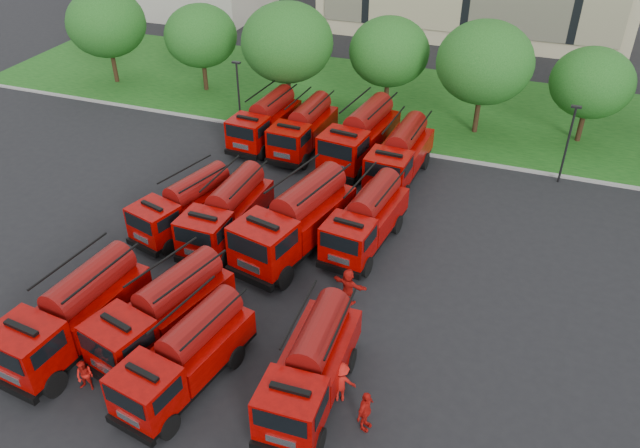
{
  "coord_description": "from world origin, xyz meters",
  "views": [
    {
      "loc": [
        9.49,
        -19.76,
        19.71
      ],
      "look_at": [
        0.46,
        5.15,
        1.8
      ],
      "focal_mm": 35.0,
      "sensor_mm": 36.0,
      "label": 1
    }
  ],
  "objects_px": {
    "fire_truck_7": "(366,219)",
    "firefighter_1": "(89,389)",
    "fire_truck_8": "(265,121)",
    "firefighter_3": "(340,398)",
    "firefighter_2": "(364,427)",
    "firefighter_4": "(219,268)",
    "firefighter_5": "(348,302)",
    "fire_truck_1": "(163,311)",
    "fire_truck_6": "(296,220)",
    "fire_truck_9": "(304,129)",
    "fire_truck_0": "(75,313)",
    "fire_truck_2": "(186,355)",
    "fire_truck_10": "(361,136)",
    "fire_truck_5": "(227,212)",
    "fire_truck_11": "(400,154)",
    "fire_truck_4": "(185,205)",
    "fire_truck_3": "(311,366)"
  },
  "relations": [
    {
      "from": "firefighter_5",
      "to": "fire_truck_0",
      "type": "bearing_deg",
      "value": 44.97
    },
    {
      "from": "fire_truck_5",
      "to": "firefighter_4",
      "type": "height_order",
      "value": "fire_truck_5"
    },
    {
      "from": "fire_truck_1",
      "to": "firefighter_3",
      "type": "height_order",
      "value": "fire_truck_1"
    },
    {
      "from": "fire_truck_6",
      "to": "firefighter_3",
      "type": "xyz_separation_m",
      "value": [
        5.35,
        -8.76,
        -1.84
      ]
    },
    {
      "from": "firefighter_1",
      "to": "firefighter_5",
      "type": "bearing_deg",
      "value": 37.28
    },
    {
      "from": "firefighter_2",
      "to": "firefighter_4",
      "type": "bearing_deg",
      "value": 67.66
    },
    {
      "from": "fire_truck_10",
      "to": "firefighter_2",
      "type": "xyz_separation_m",
      "value": [
        6.44,
        -20.54,
        -1.78
      ]
    },
    {
      "from": "fire_truck_8",
      "to": "firefighter_3",
      "type": "relative_size",
      "value": 3.7
    },
    {
      "from": "fire_truck_6",
      "to": "fire_truck_9",
      "type": "distance_m",
      "value": 11.53
    },
    {
      "from": "fire_truck_2",
      "to": "fire_truck_4",
      "type": "height_order",
      "value": "fire_truck_2"
    },
    {
      "from": "fire_truck_4",
      "to": "firefighter_4",
      "type": "distance_m",
      "value": 4.52
    },
    {
      "from": "fire_truck_3",
      "to": "fire_truck_11",
      "type": "bearing_deg",
      "value": 91.31
    },
    {
      "from": "fire_truck_6",
      "to": "fire_truck_7",
      "type": "bearing_deg",
      "value": 41.12
    },
    {
      "from": "fire_truck_10",
      "to": "fire_truck_7",
      "type": "bearing_deg",
      "value": -63.65
    },
    {
      "from": "fire_truck_2",
      "to": "firefighter_1",
      "type": "bearing_deg",
      "value": -144.23
    },
    {
      "from": "fire_truck_10",
      "to": "firefighter_4",
      "type": "height_order",
      "value": "fire_truck_10"
    },
    {
      "from": "fire_truck_4",
      "to": "fire_truck_9",
      "type": "height_order",
      "value": "fire_truck_9"
    },
    {
      "from": "fire_truck_6",
      "to": "fire_truck_1",
      "type": "bearing_deg",
      "value": -96.1
    },
    {
      "from": "fire_truck_6",
      "to": "firefighter_2",
      "type": "distance_m",
      "value": 11.98
    },
    {
      "from": "firefighter_1",
      "to": "firefighter_5",
      "type": "distance_m",
      "value": 11.97
    },
    {
      "from": "fire_truck_7",
      "to": "firefighter_1",
      "type": "distance_m",
      "value": 15.62
    },
    {
      "from": "fire_truck_0",
      "to": "fire_truck_6",
      "type": "xyz_separation_m",
      "value": [
        6.32,
        9.62,
        0.15
      ]
    },
    {
      "from": "fire_truck_9",
      "to": "fire_truck_10",
      "type": "bearing_deg",
      "value": 1.37
    },
    {
      "from": "fire_truck_3",
      "to": "fire_truck_4",
      "type": "xyz_separation_m",
      "value": [
        -10.63,
        8.69,
        -0.06
      ]
    },
    {
      "from": "fire_truck_1",
      "to": "fire_truck_7",
      "type": "height_order",
      "value": "fire_truck_1"
    },
    {
      "from": "fire_truck_10",
      "to": "fire_truck_11",
      "type": "relative_size",
      "value": 1.1
    },
    {
      "from": "fire_truck_4",
      "to": "fire_truck_6",
      "type": "bearing_deg",
      "value": 17.66
    },
    {
      "from": "fire_truck_2",
      "to": "fire_truck_9",
      "type": "height_order",
      "value": "fire_truck_9"
    },
    {
      "from": "fire_truck_4",
      "to": "fire_truck_5",
      "type": "bearing_deg",
      "value": 16.56
    },
    {
      "from": "firefighter_1",
      "to": "firefighter_3",
      "type": "height_order",
      "value": "firefighter_3"
    },
    {
      "from": "firefighter_5",
      "to": "fire_truck_6",
      "type": "bearing_deg",
      "value": -26.38
    },
    {
      "from": "fire_truck_10",
      "to": "firefighter_2",
      "type": "bearing_deg",
      "value": -64.97
    },
    {
      "from": "fire_truck_5",
      "to": "fire_truck_8",
      "type": "bearing_deg",
      "value": 105.96
    },
    {
      "from": "firefighter_3",
      "to": "fire_truck_1",
      "type": "bearing_deg",
      "value": -22.76
    },
    {
      "from": "fire_truck_1",
      "to": "fire_truck_9",
      "type": "distance_m",
      "value": 19.09
    },
    {
      "from": "fire_truck_7",
      "to": "fire_truck_0",
      "type": "bearing_deg",
      "value": -123.33
    },
    {
      "from": "fire_truck_8",
      "to": "firefighter_3",
      "type": "distance_m",
      "value": 23.34
    },
    {
      "from": "fire_truck_6",
      "to": "firefighter_2",
      "type": "xyz_separation_m",
      "value": [
        6.68,
        -9.78,
        -1.84
      ]
    },
    {
      "from": "fire_truck_3",
      "to": "firefighter_1",
      "type": "xyz_separation_m",
      "value": [
        -8.59,
        -2.87,
        -1.56
      ]
    },
    {
      "from": "fire_truck_10",
      "to": "firefighter_3",
      "type": "height_order",
      "value": "fire_truck_10"
    },
    {
      "from": "fire_truck_2",
      "to": "fire_truck_6",
      "type": "xyz_separation_m",
      "value": [
        0.69,
        10.04,
        0.32
      ]
    },
    {
      "from": "fire_truck_3",
      "to": "fire_truck_6",
      "type": "relative_size",
      "value": 0.81
    },
    {
      "from": "fire_truck_1",
      "to": "fire_truck_11",
      "type": "height_order",
      "value": "fire_truck_11"
    },
    {
      "from": "fire_truck_5",
      "to": "firefighter_3",
      "type": "height_order",
      "value": "fire_truck_5"
    },
    {
      "from": "fire_truck_6",
      "to": "firefighter_5",
      "type": "distance_m",
      "value": 5.29
    },
    {
      "from": "fire_truck_3",
      "to": "fire_truck_0",
      "type": "bearing_deg",
      "value": -177.74
    },
    {
      "from": "fire_truck_1",
      "to": "fire_truck_5",
      "type": "xyz_separation_m",
      "value": [
        -1.0,
        8.0,
        -0.01
      ]
    },
    {
      "from": "fire_truck_2",
      "to": "fire_truck_5",
      "type": "relative_size",
      "value": 0.99
    },
    {
      "from": "firefighter_1",
      "to": "fire_truck_5",
      "type": "bearing_deg",
      "value": 78.39
    },
    {
      "from": "fire_truck_7",
      "to": "firefighter_5",
      "type": "relative_size",
      "value": 3.74
    }
  ]
}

